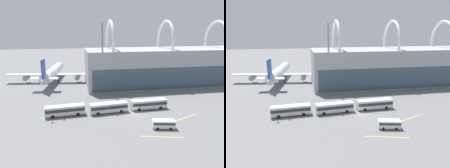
{
  "view_description": "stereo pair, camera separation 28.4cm",
  "coord_description": "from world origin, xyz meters",
  "views": [
    {
      "loc": [
        -17.53,
        -58.02,
        24.78
      ],
      "look_at": [
        -2.94,
        21.34,
        4.0
      ],
      "focal_mm": 35.0,
      "sensor_mm": 36.0,
      "label": 1
    },
    {
      "loc": [
        -17.25,
        -58.07,
        24.78
      ],
      "look_at": [
        -2.94,
        21.34,
        4.0
      ],
      "focal_mm": 35.0,
      "sensor_mm": 36.0,
      "label": 2
    }
  ],
  "objects": [
    {
      "name": "traffic_cone_0",
      "position": [
        -5.23,
        -0.22,
        0.29
      ],
      "size": [
        0.54,
        0.54,
        0.59
      ],
      "color": "black",
      "rests_on": "ground_plane"
    },
    {
      "name": "airliner_at_gate_far",
      "position": [
        20.26,
        44.59,
        4.8
      ],
      "size": [
        32.83,
        35.01,
        12.79
      ],
      "rotation": [
        0.0,
        0.0,
        1.65
      ],
      "color": "white",
      "rests_on": "ground_plane"
    },
    {
      "name": "lane_stripe_0",
      "position": [
        13.18,
        -5.17,
        0.0
      ],
      "size": [
        9.33,
        4.11,
        0.01
      ],
      "primitive_type": "cube",
      "rotation": [
        0.0,
        0.0,
        0.4
      ],
      "color": "yellow",
      "rests_on": "ground_plane"
    },
    {
      "name": "traffic_cone_1",
      "position": [
        -23.49,
        -1.96,
        0.33
      ],
      "size": [
        0.55,
        0.55,
        0.68
      ],
      "color": "black",
      "rests_on": "ground_plane"
    },
    {
      "name": "lane_stripe_2",
      "position": [
        3.56,
        3.67,
        0.0
      ],
      "size": [
        6.89,
        1.35,
        0.01
      ],
      "primitive_type": "cube",
      "rotation": [
        0.0,
        0.0,
        -0.16
      ],
      "color": "yellow",
      "rests_on": "ground_plane"
    },
    {
      "name": "shuttle_bus_2",
      "position": [
        5.5,
        3.61,
        1.8
      ],
      "size": [
        11.48,
        3.21,
        3.04
      ],
      "rotation": [
        0.0,
        0.0,
        0.04
      ],
      "color": "silver",
      "rests_on": "ground_plane"
    },
    {
      "name": "lane_stripe_3",
      "position": [
        2.44,
        -14.49,
        0.0
      ],
      "size": [
        10.1,
        2.9,
        0.01
      ],
      "primitive_type": "cube",
      "rotation": [
        0.0,
        0.0,
        -0.26
      ],
      "color": "yellow",
      "rests_on": "ground_plane"
    },
    {
      "name": "shuttle_bus_1",
      "position": [
        -7.35,
        2.8,
        1.8
      ],
      "size": [
        11.57,
        3.71,
        3.04
      ],
      "rotation": [
        0.0,
        0.0,
        0.09
      ],
      "color": "silver",
      "rests_on": "ground_plane"
    },
    {
      "name": "shuttle_bus_0",
      "position": [
        -20.19,
        2.84,
        1.8
      ],
      "size": [
        11.56,
        3.65,
        3.04
      ],
      "rotation": [
        0.0,
        0.0,
        0.08
      ],
      "color": "silver",
      "rests_on": "ground_plane"
    },
    {
      "name": "traffic_cone_2",
      "position": [
        -20.47,
        -0.48,
        0.3
      ],
      "size": [
        0.61,
        0.61,
        0.62
      ],
      "color": "black",
      "rests_on": "ground_plane"
    },
    {
      "name": "ground_plane",
      "position": [
        0.0,
        0.0,
        0.0
      ],
      "size": [
        440.0,
        440.0,
        0.0
      ],
      "primitive_type": "plane",
      "color": "slate"
    },
    {
      "name": "floodlight_mast",
      "position": [
        -6.25,
        23.02,
        15.36
      ],
      "size": [
        2.08,
        2.08,
        26.99
      ],
      "color": "gray",
      "rests_on": "ground_plane"
    },
    {
      "name": "service_van_foreground",
      "position": [
        4.57,
        -10.24,
        1.32
      ],
      "size": [
        5.91,
        3.25,
        2.23
      ],
      "rotation": [
        0.0,
        0.0,
        -0.21
      ],
      "color": "silver",
      "rests_on": "ground_plane"
    },
    {
      "name": "airliner_at_gate_near",
      "position": [
        -26.94,
        44.62,
        4.64
      ],
      "size": [
        42.09,
        38.75,
        12.78
      ],
      "rotation": [
        0.0,
        0.0,
        1.43
      ],
      "color": "silver",
      "rests_on": "ground_plane"
    }
  ]
}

